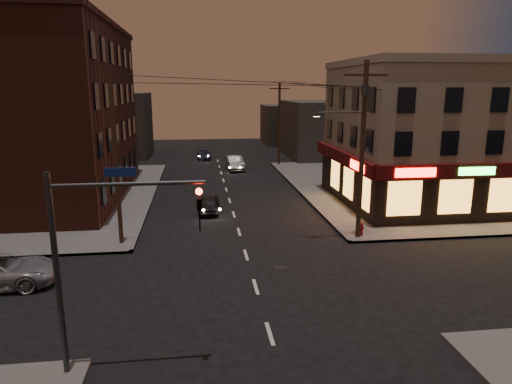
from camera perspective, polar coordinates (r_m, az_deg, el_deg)
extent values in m
plane|color=black|center=(20.79, -0.05, -11.78)|extent=(120.00, 120.00, 0.00)
cube|color=#514F4C|center=(43.76, 20.59, 0.76)|extent=(24.00, 28.00, 0.15)
cube|color=#514F4C|center=(41.72, -29.14, -0.64)|extent=(24.00, 28.00, 0.15)
cube|color=gray|center=(37.29, 22.39, 6.53)|extent=(15.00, 12.00, 10.00)
cube|color=gray|center=(37.16, 23.10, 14.59)|extent=(15.20, 12.20, 0.50)
cube|color=black|center=(32.81, 26.96, -0.52)|extent=(15.12, 0.25, 3.40)
cube|color=black|center=(34.73, 11.16, 1.34)|extent=(0.25, 12.12, 3.40)
cube|color=#450B0C|center=(32.24, 27.58, 2.47)|extent=(15.60, 0.50, 0.90)
cube|color=#450B0C|center=(34.32, 10.82, 4.27)|extent=(0.50, 12.60, 0.90)
cube|color=#FF140C|center=(29.30, 19.34, 2.30)|extent=(2.60, 0.06, 0.55)
cube|color=#26FF3F|center=(31.30, 25.91, 2.36)|extent=(2.40, 0.06, 0.50)
cube|color=#FF140C|center=(30.69, 12.53, 3.18)|extent=(0.06, 2.60, 0.55)
cube|color=#FFA338|center=(32.34, 26.25, -0.45)|extent=(12.40, 0.08, 2.20)
cube|color=#FFA338|center=(33.73, 11.46, 1.16)|extent=(0.08, 8.40, 2.20)
cube|color=#492317|center=(39.67, -25.45, 8.77)|extent=(12.00, 20.00, 13.00)
cube|color=#3F3D3A|center=(59.28, 8.78, 7.78)|extent=(10.00, 12.00, 7.00)
cube|color=#3F3D3A|center=(61.82, -17.41, 8.02)|extent=(9.00, 10.00, 8.00)
cube|color=#3F3D3A|center=(72.41, 4.15, 8.42)|extent=(8.00, 8.00, 6.00)
cylinder|color=#382619|center=(26.44, 13.12, 4.91)|extent=(0.28, 0.28, 10.00)
cube|color=#382619|center=(26.21, 13.60, 14.03)|extent=(2.40, 0.12, 0.12)
cylinder|color=#333538|center=(26.20, 13.51, 12.28)|extent=(0.44, 0.44, 0.50)
cylinder|color=#333538|center=(25.81, 10.62, 9.74)|extent=(2.60, 0.10, 0.10)
cube|color=#333538|center=(25.42, 7.57, 9.58)|extent=(0.60, 0.25, 0.18)
cube|color=#FFD88C|center=(25.43, 7.56, 9.35)|extent=(0.35, 0.15, 0.04)
cylinder|color=#382619|center=(51.72, 2.92, 8.46)|extent=(0.26, 0.26, 9.00)
cylinder|color=#382619|center=(25.92, -17.07, 3.40)|extent=(0.24, 0.24, 9.00)
cylinder|color=#333538|center=(14.84, -23.56, -9.95)|extent=(0.18, 0.18, 6.40)
cylinder|color=#333538|center=(13.55, -15.67, 0.97)|extent=(4.40, 0.12, 0.12)
imported|color=black|center=(13.51, -7.12, -0.85)|extent=(0.16, 0.20, 1.00)
sphere|color=#FF0C05|center=(13.34, -7.15, 0.07)|extent=(0.20, 0.20, 0.20)
cube|color=navy|center=(13.51, -16.60, 2.39)|extent=(0.90, 0.05, 0.25)
imported|color=black|center=(32.51, -5.89, -1.53)|extent=(1.68, 3.64, 1.21)
imported|color=#63615C|center=(49.25, -2.67, 3.66)|extent=(1.95, 4.68, 1.51)
imported|color=#1B2136|center=(57.26, -6.56, 4.75)|extent=(1.79, 4.17, 1.20)
cylinder|color=maroon|center=(27.74, 13.00, -4.66)|extent=(0.27, 0.27, 0.63)
sphere|color=maroon|center=(27.63, 13.03, -3.97)|extent=(0.25, 0.25, 0.25)
cylinder|color=maroon|center=(27.70, 13.01, -4.41)|extent=(0.35, 0.18, 0.13)
cylinder|color=maroon|center=(27.70, 13.01, -4.41)|extent=(0.18, 0.35, 0.13)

